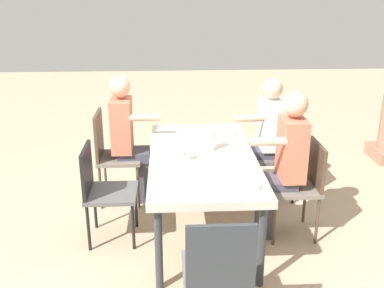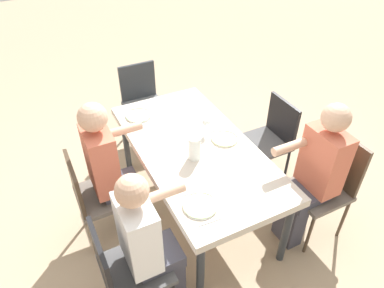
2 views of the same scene
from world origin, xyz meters
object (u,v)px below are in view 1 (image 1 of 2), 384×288
Objects in this scene: diner_man_white at (263,136)px; plate_2 at (245,185)px; diner_guest_third at (284,161)px; dining_table at (202,162)px; plate_0 at (225,132)px; chair_head_east at (218,269)px; chair_mid_south at (102,187)px; plate_1 at (172,154)px; wine_glass_1 at (183,149)px; diner_woman_green at (128,136)px; chair_west_south at (111,151)px; water_pitcher at (209,141)px; chair_west_north at (281,151)px; chair_mid_north at (301,181)px.

plate_2 is (1.33, -0.42, 0.07)m from diner_man_white.
dining_table is at bearing -97.27° from diner_guest_third.
chair_head_east is at bearing -8.05° from plate_0.
diner_man_white is (-0.76, 1.57, 0.18)m from chair_mid_south.
wine_glass_1 is at bearing 32.50° from plate_1.
diner_guest_third is 5.49× the size of plate_2.
diner_woman_green is 0.78m from plate_1.
chair_head_east is at bearing -21.56° from plate_2.
plate_1 is at bearing -168.75° from chair_head_east.
chair_west_south reaches higher than plate_1.
chair_mid_south reaches higher than plate_1.
diner_woman_green is 0.99× the size of diner_guest_third.
wine_glass_1 is at bearing -87.48° from diner_guest_third.
plate_2 is 0.80m from water_pitcher.
dining_table is at bearing 52.54° from chair_west_south.
chair_west_south is at bearing -120.02° from water_pitcher.
chair_head_east is 3.88× the size of plate_1.
chair_west_north is at bearing 127.66° from dining_table.
dining_table is at bearing 180.00° from chair_head_east.
diner_guest_third reaches higher than chair_west_south.
water_pitcher is at bearing -48.13° from diner_man_white.
diner_woman_green reaches higher than chair_west_south.
dining_table is 0.90m from chair_mid_south.
diner_woman_green reaches higher than chair_mid_south.
chair_mid_north is at bearing 40.86° from plate_0.
diner_guest_third reaches higher than diner_man_white.
diner_guest_third is at bearing 31.86° from plate_0.
plate_0 is at bearing -83.50° from chair_west_north.
plate_0 is (0.07, -0.61, 0.24)m from chair_west_north.
chair_west_south is 1.58m from diner_man_white.
chair_mid_south is 0.81m from diner_woman_green.
plate_0 is at bearing 136.91° from plate_1.
chair_west_north is 2.19m from chair_head_east.
diner_woman_green is (0.00, -1.58, 0.20)m from chair_west_north.
plate_0 is 1.08× the size of plate_1.
diner_guest_third is (0.77, 0.02, 0.03)m from diner_man_white.
plate_2 is (0.56, -0.44, 0.04)m from diner_guest_third.
diner_guest_third is 0.99m from plate_1.
dining_table is 1.36× the size of diner_guest_third.
chair_west_north is at bearing 156.35° from chair_head_east.
diner_man_white is 5.61× the size of plate_1.
diner_man_white is (-0.68, 0.69, 0.00)m from dining_table.
wine_glass_1 is 0.64× the size of plate_2.
wine_glass_1 is (0.04, -1.05, 0.35)m from chair_mid_north.
chair_west_north is (-0.68, 0.88, -0.17)m from dining_table.
chair_mid_south reaches higher than plate_0.
diner_woman_green is at bearing -160.70° from chair_head_east.
chair_mid_north is 1.18m from plate_1.
diner_woman_green is 5.38× the size of plate_0.
chair_head_east is 0.69× the size of diner_man_white.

